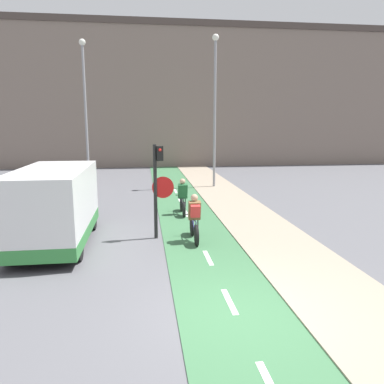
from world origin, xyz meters
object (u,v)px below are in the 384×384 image
(traffic_light_pole, at_px, (158,181))
(street_lamp_far, at_px, (85,100))
(cyclist_far, at_px, (183,198))
(cyclist_near, at_px, (194,219))
(street_lamp_sidewalk, at_px, (215,98))
(van, at_px, (55,208))

(traffic_light_pole, height_order, street_lamp_far, street_lamp_far)
(cyclist_far, bearing_deg, cyclist_near, -90.09)
(street_lamp_sidewalk, height_order, van, street_lamp_sidewalk)
(street_lamp_sidewalk, bearing_deg, traffic_light_pole, -110.90)
(cyclist_near, height_order, van, van)
(van, bearing_deg, cyclist_far, 38.05)
(traffic_light_pole, xyz_separation_m, street_lamp_sidewalk, (3.49, 9.15, 3.06))
(street_lamp_far, xyz_separation_m, cyclist_far, (4.63, -7.65, -4.16))
(traffic_light_pole, relative_size, cyclist_near, 1.78)
(street_lamp_far, distance_m, van, 11.48)
(street_lamp_sidewalk, bearing_deg, street_lamp_far, 168.11)
(cyclist_near, xyz_separation_m, cyclist_far, (0.01, 3.44, -0.05))
(traffic_light_pole, distance_m, street_lamp_sidewalk, 10.26)
(street_lamp_far, height_order, van, street_lamp_far)
(cyclist_far, height_order, van, van)
(cyclist_near, bearing_deg, cyclist_far, 89.91)
(street_lamp_far, distance_m, street_lamp_sidewalk, 7.21)
(cyclist_near, height_order, cyclist_far, cyclist_near)
(street_lamp_far, height_order, cyclist_far, street_lamp_far)
(cyclist_near, bearing_deg, traffic_light_pole, 156.45)
(cyclist_near, relative_size, van, 0.36)
(traffic_light_pole, distance_m, cyclist_far, 3.37)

